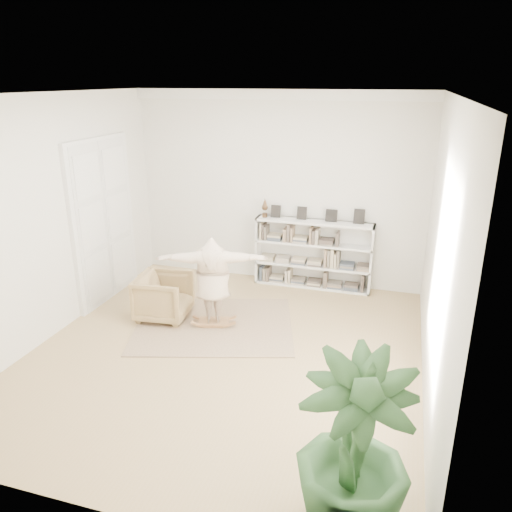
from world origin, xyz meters
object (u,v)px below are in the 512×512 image
Objects in this scene: armchair at (164,297)px; bookshelf at (313,255)px; person at (213,278)px; rocker_board at (214,322)px; houseplant at (353,451)px.

bookshelf is at bearing -51.69° from armchair.
person is at bearing -98.12° from armchair.
rocker_board is at bearing -120.28° from bookshelf.
houseplant is at bearing 111.48° from person.
person is (0.89, -0.04, 0.45)m from armchair.
houseplant is at bearing -76.07° from bookshelf.
person is at bearing 47.26° from rocker_board.
armchair is at bearing 161.56° from rocker_board.
bookshelf is 1.27× the size of houseplant.
rocker_board is (0.89, -0.04, -0.31)m from armchair.
rocker_board is at bearing 47.26° from person.
armchair is at bearing 135.85° from houseplant.
rocker_board is at bearing -98.12° from armchair.
houseplant is at bearing -68.52° from rocker_board.
bookshelf reaches higher than rocker_board.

